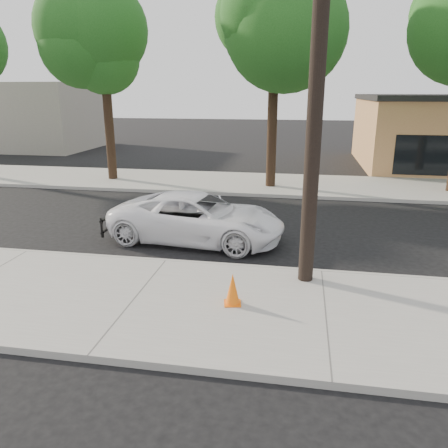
{
  "coord_description": "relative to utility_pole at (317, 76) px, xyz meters",
  "views": [
    {
      "loc": [
        3.36,
        -12.35,
        4.39
      ],
      "look_at": [
        1.43,
        -1.4,
        1.0
      ],
      "focal_mm": 35.0,
      "sensor_mm": 36.0,
      "label": 1
    }
  ],
  "objects": [
    {
      "name": "far_sidewalk",
      "position": [
        -3.6,
        11.2,
        -4.62
      ],
      "size": [
        90.0,
        5.0,
        0.15
      ],
      "primitive_type": "cube",
      "color": "gray",
      "rests_on": "ground"
    },
    {
      "name": "police_cruiser",
      "position": [
        -3.23,
        2.67,
        -3.97
      ],
      "size": [
        5.46,
        2.96,
        1.45
      ],
      "primitive_type": "imported",
      "rotation": [
        0.0,
        0.0,
        1.46
      ],
      "color": "white",
      "rests_on": "ground"
    },
    {
      "name": "traffic_cone",
      "position": [
        -1.49,
        -1.53,
        -4.22
      ],
      "size": [
        0.41,
        0.41,
        0.68
      ],
      "rotation": [
        0.0,
        0.0,
        0.19
      ],
      "color": "orange",
      "rests_on": "near_sidewalk"
    },
    {
      "name": "tree_b",
      "position": [
        -9.41,
        10.76,
        1.45
      ],
      "size": [
        4.34,
        4.2,
        8.45
      ],
      "color": "black",
      "rests_on": "far_sidewalk"
    },
    {
      "name": "curb_near",
      "position": [
        -3.6,
        0.6,
        -4.62
      ],
      "size": [
        90.0,
        0.12,
        0.16
      ],
      "primitive_type": "cube",
      "color": "#9E9B93",
      "rests_on": "ground"
    },
    {
      "name": "tree_c",
      "position": [
        -1.38,
        10.34,
        2.21
      ],
      "size": [
        4.96,
        4.8,
        9.55
      ],
      "color": "black",
      "rests_on": "far_sidewalk"
    },
    {
      "name": "ground",
      "position": [
        -3.6,
        2.7,
        -4.7
      ],
      "size": [
        120.0,
        120.0,
        0.0
      ],
      "primitive_type": "plane",
      "color": "black",
      "rests_on": "ground"
    },
    {
      "name": "near_sidewalk",
      "position": [
        -3.6,
        -1.6,
        -4.62
      ],
      "size": [
        90.0,
        4.4,
        0.15
      ],
      "primitive_type": "cube",
      "color": "gray",
      "rests_on": "ground"
    },
    {
      "name": "building_far",
      "position": [
        -23.6,
        22.7,
        -2.2
      ],
      "size": [
        14.0,
        8.0,
        5.0
      ],
      "primitive_type": "cube",
      "color": "gray",
      "rests_on": "ground"
    },
    {
      "name": "utility_pole",
      "position": [
        0.0,
        0.0,
        0.0
      ],
      "size": [
        1.4,
        0.34,
        9.0
      ],
      "color": "black",
      "rests_on": "near_sidewalk"
    }
  ]
}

